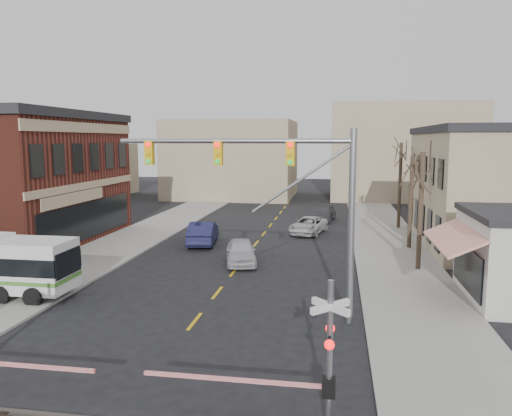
{
  "coord_description": "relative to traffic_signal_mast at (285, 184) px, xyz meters",
  "views": [
    {
      "loc": [
        5.76,
        -17.34,
        7.55
      ],
      "look_at": [
        1.0,
        11.8,
        3.5
      ],
      "focal_mm": 35.0,
      "sensor_mm": 36.0,
      "label": 1
    }
  ],
  "objects": [
    {
      "name": "car_b",
      "position": [
        -7.43,
        14.33,
        -4.9
      ],
      "size": [
        2.47,
        5.28,
        1.68
      ],
      "primitive_type": "imported",
      "rotation": [
        0.0,
        0.0,
        3.28
      ],
      "color": "#191B40",
      "rests_on": "ground"
    },
    {
      "name": "tree_east_a",
      "position": [
        6.86,
        9.07,
        -2.24
      ],
      "size": [
        0.28,
        0.28,
        6.75
      ],
      "color": "#382B21",
      "rests_on": "sidewalk_east"
    },
    {
      "name": "car_c",
      "position": [
        -0.1,
        19.71,
        -5.07
      ],
      "size": [
        3.2,
        5.16,
        1.33
      ],
      "primitive_type": "imported",
      "rotation": [
        0.0,
        0.0,
        -0.22
      ],
      "color": "#BABABA",
      "rests_on": "ground"
    },
    {
      "name": "sidewalk_east",
      "position": [
        5.86,
        17.07,
        -5.67
      ],
      "size": [
        5.0,
        60.0,
        0.12
      ],
      "primitive_type": "cube",
      "color": "gray",
      "rests_on": "ground"
    },
    {
      "name": "sidewalk_west",
      "position": [
        -13.14,
        17.07,
        -5.67
      ],
      "size": [
        5.0,
        60.0,
        0.12
      ],
      "primitive_type": "cube",
      "color": "gray",
      "rests_on": "ground"
    },
    {
      "name": "pedestrian_far",
      "position": [
        -14.59,
        3.67,
        -4.7
      ],
      "size": [
        1.09,
        1.13,
        1.83
      ],
      "primitive_type": "imported",
      "rotation": [
        0.0,
        0.0,
        0.93
      ],
      "color": "navy",
      "rests_on": "sidewalk_west"
    },
    {
      "name": "car_d",
      "position": [
        0.87,
        26.3,
        -5.04
      ],
      "size": [
        2.71,
        5.06,
        1.4
      ],
      "primitive_type": "imported",
      "rotation": [
        0.0,
        0.0,
        -0.16
      ],
      "color": "#3A393E",
      "rests_on": "ground"
    },
    {
      "name": "rr_crossing_east",
      "position": [
        1.6,
        -7.78,
        -3.77
      ],
      "size": [
        5.6,
        1.36,
        4.0
      ],
      "color": "gray",
      "rests_on": "ground"
    },
    {
      "name": "car_a",
      "position": [
        -3.62,
        9.13,
        -4.98
      ],
      "size": [
        2.72,
        4.68,
        1.5
      ],
      "primitive_type": "imported",
      "rotation": [
        0.0,
        0.0,
        0.23
      ],
      "color": "#ADACB1",
      "rests_on": "ground"
    },
    {
      "name": "tree_east_b",
      "position": [
        7.16,
        15.07,
        -2.46
      ],
      "size": [
        0.28,
        0.28,
        6.3
      ],
      "color": "#382B21",
      "rests_on": "sidewalk_east"
    },
    {
      "name": "traffic_signal_mast",
      "position": [
        0.0,
        0.0,
        0.0
      ],
      "size": [
        9.89,
        0.3,
        8.0
      ],
      "color": "gray",
      "rests_on": "ground"
    },
    {
      "name": "tree_east_c",
      "position": [
        7.36,
        23.07,
        -2.01
      ],
      "size": [
        0.28,
        0.28,
        7.2
      ],
      "color": "#382B21",
      "rests_on": "sidewalk_east"
    },
    {
      "name": "ground",
      "position": [
        -3.64,
        -2.93,
        -5.73
      ],
      "size": [
        160.0,
        160.0,
        0.0
      ],
      "primitive_type": "plane",
      "color": "black",
      "rests_on": "ground"
    }
  ]
}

